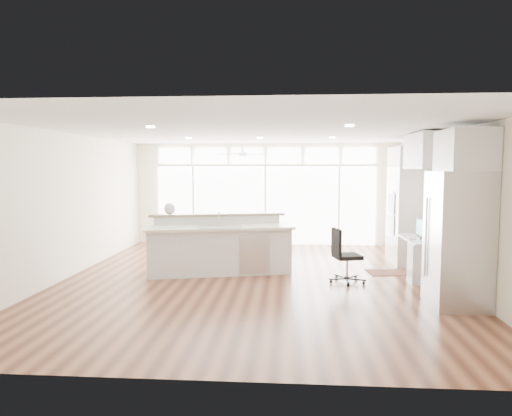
{
  "coord_description": "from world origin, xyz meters",
  "views": [
    {
      "loc": [
        0.63,
        -8.19,
        2.04
      ],
      "look_at": [
        -0.01,
        0.6,
        1.27
      ],
      "focal_mm": 32.0,
      "sensor_mm": 36.0,
      "label": 1
    }
  ],
  "objects": [
    {
      "name": "floor",
      "position": [
        0.0,
        0.0,
        -0.01
      ],
      "size": [
        7.0,
        8.0,
        0.02
      ],
      "primitive_type": "cube",
      "color": "#482516",
      "rests_on": "ground"
    },
    {
      "name": "fishbowl",
      "position": [
        -1.73,
        0.67,
        1.24
      ],
      "size": [
        0.3,
        0.3,
        0.23
      ],
      "primitive_type": "sphere",
      "rotation": [
        0.0,
        0.0,
        0.4
      ],
      "color": "silver",
      "rests_on": "kitchen_island"
    },
    {
      "name": "oven_cabinet",
      "position": [
        3.17,
        1.8,
        1.25
      ],
      "size": [
        0.64,
        1.2,
        2.5
      ],
      "primitive_type": "cube",
      "color": "silver",
      "rests_on": "floor"
    },
    {
      "name": "glass_wall",
      "position": [
        0.0,
        3.94,
        1.05
      ],
      "size": [
        5.8,
        0.06,
        2.08
      ],
      "primitive_type": "cube",
      "color": "white",
      "rests_on": "wall_back"
    },
    {
      "name": "recessed_lights",
      "position": [
        0.0,
        0.2,
        2.68
      ],
      "size": [
        3.4,
        3.0,
        0.02
      ],
      "primitive_type": "cube",
      "color": "white",
      "rests_on": "ceiling"
    },
    {
      "name": "wall_left",
      "position": [
        -3.5,
        0.0,
        1.35
      ],
      "size": [
        0.04,
        8.0,
        2.7
      ],
      "primitive_type": "cube",
      "color": "white",
      "rests_on": "floor"
    },
    {
      "name": "transom_row",
      "position": [
        0.0,
        3.94,
        2.38
      ],
      "size": [
        5.9,
        0.06,
        0.4
      ],
      "primitive_type": "cube",
      "color": "white",
      "rests_on": "wall_back"
    },
    {
      "name": "potted_plant",
      "position": [
        3.17,
        1.8,
        2.61
      ],
      "size": [
        0.27,
        0.3,
        0.23
      ],
      "primitive_type": "imported",
      "rotation": [
        0.0,
        0.0,
        0.02
      ],
      "color": "#326129",
      "rests_on": "oven_cabinet"
    },
    {
      "name": "upper_cabinets",
      "position": [
        3.17,
        0.3,
        2.35
      ],
      "size": [
        0.64,
        1.3,
        0.64
      ],
      "primitive_type": "cube",
      "color": "silver",
      "rests_on": "wall_right"
    },
    {
      "name": "keyboard",
      "position": [
        2.88,
        0.3,
        0.77
      ],
      "size": [
        0.17,
        0.34,
        0.02
      ],
      "primitive_type": "cube",
      "rotation": [
        0.0,
        0.0,
        -0.15
      ],
      "color": "white",
      "rests_on": "desk_nook"
    },
    {
      "name": "office_chair",
      "position": [
        1.67,
        -0.07,
        0.48
      ],
      "size": [
        0.6,
        0.58,
        0.97
      ],
      "primitive_type": "cube",
      "rotation": [
        0.0,
        0.0,
        0.25
      ],
      "color": "black",
      "rests_on": "floor"
    },
    {
      "name": "ceiling",
      "position": [
        0.0,
        0.0,
        2.7
      ],
      "size": [
        7.0,
        8.0,
        0.02
      ],
      "primitive_type": "cube",
      "color": "silver",
      "rests_on": "wall_back"
    },
    {
      "name": "wall_front",
      "position": [
        0.0,
        -4.0,
        1.35
      ],
      "size": [
        7.0,
        0.04,
        2.7
      ],
      "primitive_type": "cube",
      "color": "white",
      "rests_on": "floor"
    },
    {
      "name": "wall_right",
      "position": [
        3.5,
        0.0,
        1.35
      ],
      "size": [
        0.04,
        8.0,
        2.7
      ],
      "primitive_type": "cube",
      "color": "white",
      "rests_on": "floor"
    },
    {
      "name": "ceiling_fan",
      "position": [
        -0.5,
        2.8,
        2.48
      ],
      "size": [
        1.16,
        1.16,
        0.32
      ],
      "primitive_type": "cube",
      "color": "white",
      "rests_on": "ceiling"
    },
    {
      "name": "monitor",
      "position": [
        3.05,
        0.3,
        0.96
      ],
      "size": [
        0.08,
        0.48,
        0.4
      ],
      "primitive_type": "cube",
      "rotation": [
        0.0,
        0.0,
        0.01
      ],
      "color": "black",
      "rests_on": "desk_nook"
    },
    {
      "name": "rug",
      "position": [
        2.59,
        0.77,
        0.01
      ],
      "size": [
        0.86,
        0.66,
        0.01
      ],
      "primitive_type": "cube",
      "rotation": [
        0.0,
        0.0,
        0.1
      ],
      "color": "#391B12",
      "rests_on": "floor"
    },
    {
      "name": "framed_photos",
      "position": [
        3.46,
        0.92,
        1.4
      ],
      "size": [
        0.06,
        0.22,
        0.8
      ],
      "primitive_type": "cube",
      "color": "black",
      "rests_on": "wall_right"
    },
    {
      "name": "wall_back",
      "position": [
        0.0,
        4.0,
        1.35
      ],
      "size": [
        7.0,
        0.04,
        2.7
      ],
      "primitive_type": "cube",
      "color": "white",
      "rests_on": "floor"
    },
    {
      "name": "kitchen_island",
      "position": [
        -0.72,
        0.5,
        0.56
      ],
      "size": [
        3.01,
        1.7,
        1.13
      ],
      "primitive_type": "cube",
      "rotation": [
        0.0,
        0.0,
        0.23
      ],
      "color": "silver",
      "rests_on": "floor"
    },
    {
      "name": "desk_nook",
      "position": [
        3.13,
        0.3,
        0.38
      ],
      "size": [
        0.72,
        1.3,
        0.76
      ],
      "primitive_type": "cube",
      "color": "silver",
      "rests_on": "floor"
    },
    {
      "name": "refrigerator",
      "position": [
        3.11,
        -1.35,
        1.0
      ],
      "size": [
        0.76,
        0.9,
        2.0
      ],
      "primitive_type": "cube",
      "color": "#B1B1B6",
      "rests_on": "floor"
    },
    {
      "name": "fridge_cabinet",
      "position": [
        3.17,
        -1.35,
        2.3
      ],
      "size": [
        0.64,
        0.9,
        0.6
      ],
      "primitive_type": "cube",
      "color": "silver",
      "rests_on": "wall_right"
    },
    {
      "name": "desk_window",
      "position": [
        3.46,
        0.3,
        1.55
      ],
      "size": [
        0.04,
        0.85,
        0.85
      ],
      "primitive_type": "cube",
      "color": "white",
      "rests_on": "wall_right"
    }
  ]
}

